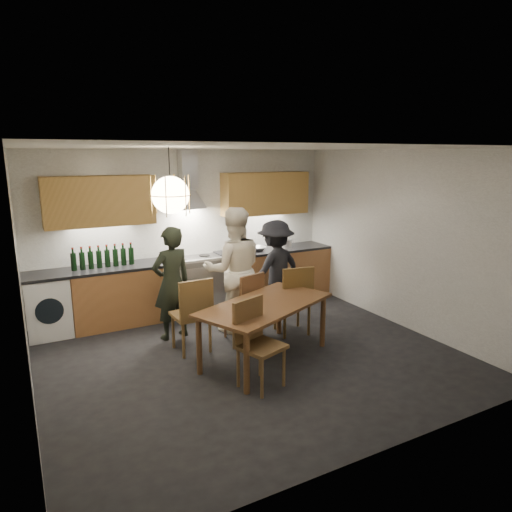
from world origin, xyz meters
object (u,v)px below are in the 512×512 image
dining_table (265,310)px  stock_pot (286,244)px  person_mid (234,270)px  person_right (275,269)px  chair_front (255,337)px  person_left (172,283)px  wine_bottles (103,256)px  chair_back_left (193,311)px  mixing_bowl (257,249)px

dining_table → stock_pot: stock_pot is taller
person_mid → person_right: bearing=-147.9°
chair_front → person_mid: bearing=54.2°
person_mid → person_right: person_mid is taller
chair_front → person_left: person_left is taller
chair_front → wine_bottles: bearing=94.6°
stock_pot → wine_bottles: bearing=179.2°
dining_table → person_left: size_ratio=1.23×
chair_back_left → person_mid: (0.80, 0.48, 0.33)m
mixing_bowl → wine_bottles: size_ratio=0.33×
chair_front → person_right: 2.26m
dining_table → person_right: bearing=31.7°
chair_front → person_left: bearing=84.2°
mixing_bowl → stock_pot: bearing=-2.3°
dining_table → person_mid: (0.09, 1.08, 0.25)m
person_left → person_mid: (0.88, -0.14, 0.11)m
chair_back_left → person_mid: size_ratio=0.56×
dining_table → chair_front: bearing=-152.6°
person_right → wine_bottles: size_ratio=1.72×
chair_front → wine_bottles: size_ratio=1.09×
person_left → stock_pot: size_ratio=7.88×
dining_table → chair_back_left: bearing=116.7°
stock_pot → dining_table: bearing=-127.3°
chair_back_left → person_mid: person_mid is taller
stock_pot → wine_bottles: wine_bottles is taller
person_left → person_mid: person_mid is taller
chair_front → chair_back_left: bearing=87.3°
person_left → wine_bottles: size_ratio=1.77×
dining_table → person_left: bearing=99.6°
mixing_bowl → wine_bottles: wine_bottles is taller
mixing_bowl → stock_pot: (0.57, -0.02, 0.03)m
dining_table → person_right: 1.61m
person_mid → mixing_bowl: (0.93, 1.03, 0.03)m
dining_table → person_right: (0.92, 1.32, 0.12)m
person_mid → stock_pot: bearing=-130.1°
person_left → wine_bottles: bearing=-63.4°
chair_back_left → person_left: (-0.08, 0.62, 0.22)m
chair_front → mixing_bowl: chair_front is taller
person_mid → stock_pot: size_ratio=9.01×
chair_back_left → chair_front: bearing=103.7°
dining_table → person_left: 1.46m
person_left → person_mid: bearing=158.8°
person_left → mixing_bowl: bearing=-165.9°
mixing_bowl → wine_bottles: bearing=179.5°
person_left → person_right: (1.71, 0.10, -0.02)m
person_right → stock_pot: bearing=-143.7°
chair_front → wine_bottles: wine_bottles is taller
chair_back_left → mixing_bowl: (1.74, 1.52, 0.36)m
person_left → mixing_bowl: person_left is taller
chair_back_left → chair_front: size_ratio=1.03×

